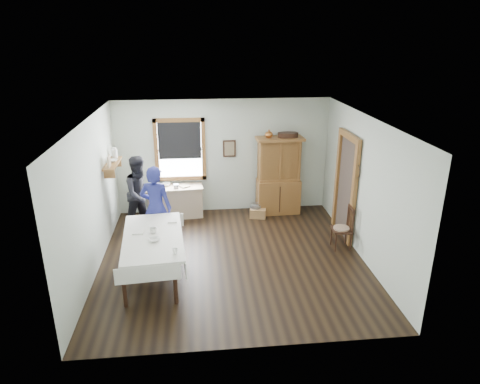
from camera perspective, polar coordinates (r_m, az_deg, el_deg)
The scene contains 20 objects.
room at distance 7.79m, azimuth -1.07°, elevation -0.22°, with size 5.01×5.01×2.70m.
window at distance 10.04m, azimuth -8.02°, elevation 5.97°, with size 1.18×0.07×1.48m.
doorway at distance 9.15m, azimuth 13.97°, elevation 1.12°, with size 0.09×1.14×2.22m.
wall_shelf at distance 9.32m, azimuth -16.62°, elevation 3.87°, with size 0.24×1.00×0.44m.
framed_picture at distance 10.08m, azimuth -1.42°, elevation 5.81°, with size 0.30×0.04×0.40m, color black.
rug_beater at distance 8.49m, azimuth 15.46°, elevation 3.44°, with size 0.27×0.27×0.01m, color black.
work_counter at distance 10.16m, azimuth -8.64°, elevation -1.31°, with size 1.30×0.49×0.74m, color tan.
china_hutch at distance 10.15m, azimuth 5.18°, elevation 2.16°, with size 1.09×0.52×1.85m, color brown.
dining_table at distance 7.77m, azimuth -11.36°, elevation -8.42°, with size 1.05×1.99×0.80m, color white.
spindle_chair at distance 8.81m, azimuth 13.42°, elevation -4.65°, with size 0.41×0.41×0.89m, color black.
pail at distance 10.14m, azimuth 2.08°, elevation -2.53°, with size 0.26×0.26×0.28m, color gray.
wicker_basket at distance 10.11m, azimuth 2.39°, elevation -2.80°, with size 0.37×0.26×0.22m, color #B27F50.
woman_blue at distance 8.61m, azimuth -11.09°, elevation -2.49°, with size 0.58×0.38×1.60m, color navy.
figure_dark at distance 9.51m, azimuth -13.04°, elevation -0.56°, with size 0.75×0.59×1.55m, color black.
table_cup_a at distance 7.68m, azimuth -11.50°, elevation -5.05°, with size 0.12×0.12×0.10m, color white.
table_cup_b at distance 6.94m, azimuth -8.65°, elevation -7.80°, with size 0.09×0.09×0.09m, color white.
table_bowl at distance 7.41m, azimuth -11.37°, elevation -6.23°, with size 0.22×0.22×0.05m, color white.
counter_book at distance 10.00m, azimuth -8.04°, elevation 0.71°, with size 0.18×0.24×0.02m, color #7F7054.
counter_bowl at distance 10.14m, azimuth -9.82°, elevation 1.01°, with size 0.20×0.20×0.06m, color white.
shelf_bowl at distance 9.33m, azimuth -16.63°, elevation 4.04°, with size 0.22×0.22×0.05m, color white.
Camera 1 is at (-0.60, -7.26, 4.10)m, focal length 32.00 mm.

